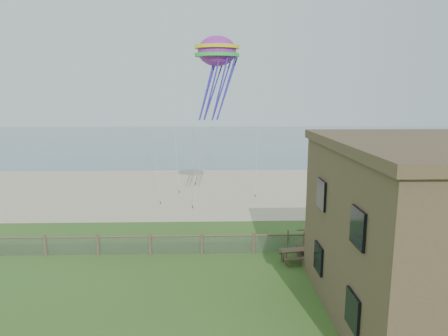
# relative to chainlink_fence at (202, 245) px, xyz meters

# --- Properties ---
(ground) EXTENTS (160.00, 160.00, 0.00)m
(ground) POSITION_rel_chainlink_fence_xyz_m (0.00, -6.00, -0.55)
(ground) COLOR #35561D
(ground) RESTS_ON ground
(sand_beach) EXTENTS (72.00, 20.00, 0.02)m
(sand_beach) POSITION_rel_chainlink_fence_xyz_m (0.00, 16.00, -0.55)
(sand_beach) COLOR tan
(sand_beach) RESTS_ON ground
(ocean) EXTENTS (160.00, 68.00, 0.02)m
(ocean) POSITION_rel_chainlink_fence_xyz_m (0.00, 60.00, -0.55)
(ocean) COLOR slate
(ocean) RESTS_ON ground
(chainlink_fence) EXTENTS (36.20, 0.20, 1.25)m
(chainlink_fence) POSITION_rel_chainlink_fence_xyz_m (0.00, 0.00, 0.00)
(chainlink_fence) COLOR brown
(chainlink_fence) RESTS_ON ground
(motel_deck) EXTENTS (15.00, 2.00, 0.50)m
(motel_deck) POSITION_rel_chainlink_fence_xyz_m (13.00, -1.00, -0.30)
(motel_deck) COLOR brown
(motel_deck) RESTS_ON ground
(picnic_table) EXTENTS (1.79, 1.48, 0.68)m
(picnic_table) POSITION_rel_chainlink_fence_xyz_m (5.19, -1.33, -0.21)
(picnic_table) COLOR brown
(picnic_table) RESTS_ON ground
(octopus_kite) EXTENTS (3.55, 2.92, 6.34)m
(octopus_kite) POSITION_rel_chainlink_fence_xyz_m (0.97, 6.44, 9.91)
(octopus_kite) COLOR #FF2855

